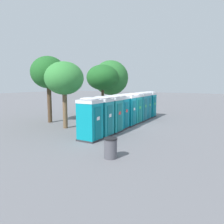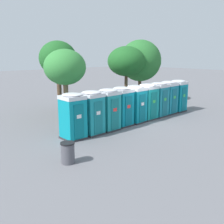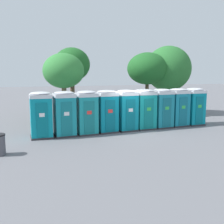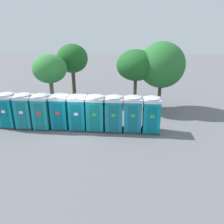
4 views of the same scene
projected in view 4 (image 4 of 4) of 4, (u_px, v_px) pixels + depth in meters
name	position (u px, v px, depth m)	size (l,w,h in m)	color
ground_plane	(77.00, 131.00, 15.29)	(120.00, 120.00, 0.00)	slate
portapotty_0	(8.00, 110.00, 15.71)	(1.17, 1.21, 2.54)	#2D2D33
portapotty_1	(25.00, 111.00, 15.56)	(1.22, 1.25, 2.54)	#2D2D33
portapotty_2	(42.00, 111.00, 15.43)	(1.20, 1.23, 2.54)	#2D2D33
portapotty_3	(60.00, 111.00, 15.41)	(1.23, 1.26, 2.54)	#2D2D33
portapotty_4	(78.00, 112.00, 15.26)	(1.25, 1.28, 2.54)	#2D2D33
portapotty_5	(96.00, 113.00, 15.17)	(1.25, 1.22, 2.54)	#2D2D33
portapotty_6	(114.00, 113.00, 15.05)	(1.27, 1.26, 2.54)	#2D2D33
portapotty_7	(133.00, 114.00, 14.99)	(1.29, 1.27, 2.54)	#2D2D33
portapotty_8	(151.00, 114.00, 14.83)	(1.22, 1.24, 2.54)	#2D2D33
street_tree_0	(50.00, 69.00, 18.10)	(2.83, 2.83, 4.90)	brown
street_tree_1	(72.00, 59.00, 20.40)	(2.89, 2.89, 5.56)	#4C3826
street_tree_2	(162.00, 65.00, 18.47)	(3.92, 3.92, 5.86)	#4C3826
street_tree_3	(136.00, 65.00, 18.43)	(3.33, 3.33, 5.23)	#4C3826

